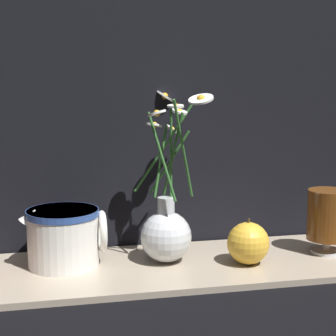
% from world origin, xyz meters
% --- Properties ---
extents(ground_plane, '(6.00, 6.00, 0.00)m').
position_xyz_m(ground_plane, '(0.00, 0.00, 0.00)').
color(ground_plane, black).
extents(shelf, '(0.88, 0.27, 0.01)m').
position_xyz_m(shelf, '(0.00, 0.00, 0.01)').
color(shelf, tan).
rests_on(shelf, ground_plane).
extents(vase_with_flowers, '(0.14, 0.22, 0.33)m').
position_xyz_m(vase_with_flowers, '(0.00, 0.02, 0.08)').
color(vase_with_flowers, silver).
rests_on(vase_with_flowers, shelf).
extents(ceramic_pitcher, '(0.16, 0.14, 0.12)m').
position_xyz_m(ceramic_pitcher, '(-0.19, 0.04, 0.07)').
color(ceramic_pitcher, white).
rests_on(ceramic_pitcher, shelf).
extents(tea_glass, '(0.08, 0.08, 0.13)m').
position_xyz_m(tea_glass, '(0.33, 0.00, 0.09)').
color(tea_glass, silver).
rests_on(tea_glass, shelf).
extents(orange_fruit, '(0.08, 0.08, 0.09)m').
position_xyz_m(orange_fruit, '(0.15, -0.03, 0.05)').
color(orange_fruit, gold).
rests_on(orange_fruit, shelf).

